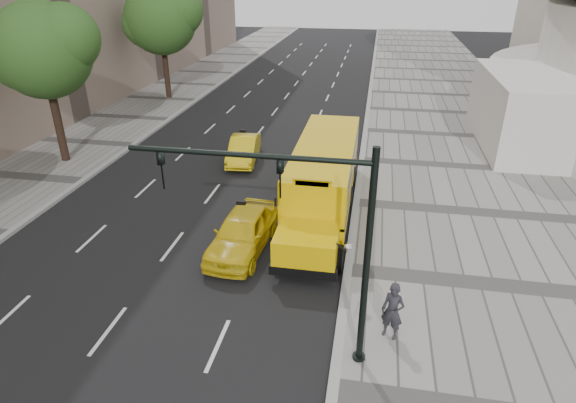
% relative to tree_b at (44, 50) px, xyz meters
% --- Properties ---
extents(ground, '(140.00, 140.00, 0.00)m').
position_rel_tree_b_xyz_m(ground, '(10.41, -2.54, -6.18)').
color(ground, black).
rests_on(ground, ground).
extents(sidewalk_museum, '(12.00, 140.00, 0.15)m').
position_rel_tree_b_xyz_m(sidewalk_museum, '(22.41, -2.54, -6.10)').
color(sidewalk_museum, gray).
rests_on(sidewalk_museum, ground).
extents(sidewalk_far, '(6.00, 140.00, 0.15)m').
position_rel_tree_b_xyz_m(sidewalk_far, '(-0.59, -2.54, -6.10)').
color(sidewalk_far, gray).
rests_on(sidewalk_far, ground).
extents(curb_museum, '(0.30, 140.00, 0.15)m').
position_rel_tree_b_xyz_m(curb_museum, '(16.41, -2.54, -6.10)').
color(curb_museum, gray).
rests_on(curb_museum, ground).
extents(curb_far, '(0.30, 140.00, 0.15)m').
position_rel_tree_b_xyz_m(curb_far, '(2.41, -2.54, -6.10)').
color(curb_far, gray).
rests_on(curb_far, ground).
extents(tree_b, '(5.55, 4.94, 8.61)m').
position_rel_tree_b_xyz_m(tree_b, '(0.00, 0.00, 0.00)').
color(tree_b, black).
rests_on(tree_b, ground).
extents(tree_c, '(6.24, 5.55, 9.13)m').
position_rel_tree_b_xyz_m(tree_c, '(0.01, 14.69, 0.22)').
color(tree_c, black).
rests_on(tree_c, ground).
extents(school_bus, '(2.96, 11.56, 3.19)m').
position_rel_tree_b_xyz_m(school_bus, '(14.91, -3.09, -4.41)').
color(school_bus, '#D9AB02').
rests_on(school_bus, ground).
extents(taxi_near, '(2.21, 4.81, 1.60)m').
position_rel_tree_b_xyz_m(taxi_near, '(12.25, -7.27, -5.38)').
color(taxi_near, gold).
rests_on(taxi_near, ground).
extents(taxi_far, '(1.93, 4.33, 1.38)m').
position_rel_tree_b_xyz_m(taxi_far, '(9.79, 2.01, -5.49)').
color(taxi_far, gold).
rests_on(taxi_far, ground).
extents(pedestrian, '(0.78, 0.64, 1.82)m').
position_rel_tree_b_xyz_m(pedestrian, '(17.87, -11.40, -5.11)').
color(pedestrian, '#24242A').
rests_on(pedestrian, sidewalk_museum).
extents(traffic_signal, '(6.18, 0.36, 6.40)m').
position_rel_tree_b_xyz_m(traffic_signal, '(15.60, -12.47, -2.09)').
color(traffic_signal, black).
rests_on(traffic_signal, ground).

